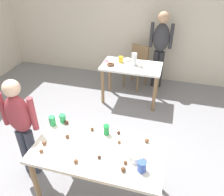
% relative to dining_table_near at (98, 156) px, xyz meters
% --- Properties ---
extents(ground_plane, '(6.40, 6.40, 0.00)m').
position_rel_dining_table_near_xyz_m(ground_plane, '(-0.10, 0.05, -0.65)').
color(ground_plane, gray).
extents(wall_back, '(6.40, 0.10, 2.60)m').
position_rel_dining_table_near_xyz_m(wall_back, '(-0.10, 3.25, 0.65)').
color(wall_back, beige).
rests_on(wall_back, ground_plane).
extents(dining_table_near, '(1.39, 0.73, 0.75)m').
position_rel_dining_table_near_xyz_m(dining_table_near, '(0.00, 0.00, 0.00)').
color(dining_table_near, silver).
rests_on(dining_table_near, ground_plane).
extents(dining_table_far, '(1.09, 0.61, 0.75)m').
position_rel_dining_table_near_xyz_m(dining_table_far, '(-0.08, 2.15, -0.03)').
color(dining_table_far, white).
rests_on(dining_table_far, ground_plane).
extents(chair_far_table, '(0.51, 0.51, 0.87)m').
position_rel_dining_table_near_xyz_m(chair_far_table, '(-0.08, 2.80, -0.16)').
color(chair_far_table, olive).
rests_on(chair_far_table, ground_plane).
extents(person_girl_near, '(0.45, 0.21, 1.39)m').
position_rel_dining_table_near_xyz_m(person_girl_near, '(-0.97, 0.09, 0.17)').
color(person_girl_near, '#383D4C').
rests_on(person_girl_near, ground_plane).
extents(person_adult_far, '(0.45, 0.22, 1.58)m').
position_rel_dining_table_near_xyz_m(person_adult_far, '(0.35, 2.85, 0.30)').
color(person_adult_far, '#28282D').
rests_on(person_adult_far, ground_plane).
extents(mixing_bowl, '(0.16, 0.16, 0.08)m').
position_rel_dining_table_near_xyz_m(mixing_bowl, '(0.41, -0.02, 0.13)').
color(mixing_bowl, white).
rests_on(mixing_bowl, dining_table_near).
extents(soda_can, '(0.07, 0.07, 0.12)m').
position_rel_dining_table_near_xyz_m(soda_can, '(0.02, 0.25, 0.16)').
color(soda_can, '#198438').
rests_on(soda_can, dining_table_near).
extents(fork_near, '(0.17, 0.02, 0.01)m').
position_rel_dining_table_near_xyz_m(fork_near, '(-0.55, 0.09, 0.10)').
color(fork_near, silver).
rests_on(fork_near, dining_table_near).
extents(cup_near_0, '(0.09, 0.09, 0.11)m').
position_rel_dining_table_near_xyz_m(cup_near_0, '(0.49, -0.14, 0.15)').
color(cup_near_0, '#3351B2').
rests_on(cup_near_0, dining_table_near).
extents(cup_near_1, '(0.08, 0.08, 0.12)m').
position_rel_dining_table_near_xyz_m(cup_near_1, '(-0.65, 0.24, 0.16)').
color(cup_near_1, green).
rests_on(cup_near_1, dining_table_near).
extents(cup_near_2, '(0.07, 0.07, 0.11)m').
position_rel_dining_table_near_xyz_m(cup_near_2, '(-0.56, 0.32, 0.15)').
color(cup_near_2, green).
rests_on(cup_near_2, dining_table_near).
extents(cake_ball_0, '(0.04, 0.04, 0.04)m').
position_rel_dining_table_near_xyz_m(cake_ball_0, '(-0.55, -0.20, 0.12)').
color(cake_ball_0, brown).
rests_on(cake_ball_0, dining_table_near).
extents(cake_ball_1, '(0.04, 0.04, 0.04)m').
position_rel_dining_table_near_xyz_m(cake_ball_1, '(0.05, -0.11, 0.11)').
color(cake_ball_1, '#3D2319').
rests_on(cake_ball_1, dining_table_near).
extents(cake_ball_2, '(0.05, 0.05, 0.05)m').
position_rel_dining_table_near_xyz_m(cake_ball_2, '(-0.15, -0.23, 0.12)').
color(cake_ball_2, brown).
rests_on(cake_ball_2, dining_table_near).
extents(cake_ball_3, '(0.04, 0.04, 0.04)m').
position_rel_dining_table_near_xyz_m(cake_ball_3, '(0.32, -0.11, 0.12)').
color(cake_ball_3, brown).
rests_on(cake_ball_3, dining_table_near).
extents(cake_ball_4, '(0.05, 0.05, 0.05)m').
position_rel_dining_table_near_xyz_m(cake_ball_4, '(-0.38, 0.07, 0.12)').
color(cake_ball_4, brown).
rests_on(cake_ball_4, dining_table_near).
extents(cake_ball_5, '(0.05, 0.05, 0.05)m').
position_rel_dining_table_near_xyz_m(cake_ball_5, '(0.48, 0.25, 0.12)').
color(cake_ball_5, brown).
rests_on(cake_ball_5, dining_table_near).
extents(cake_ball_6, '(0.04, 0.04, 0.04)m').
position_rel_dining_table_near_xyz_m(cake_ball_6, '(0.15, 0.29, 0.12)').
color(cake_ball_6, '#3D2319').
rests_on(cake_ball_6, dining_table_near).
extents(cake_ball_7, '(0.05, 0.05, 0.05)m').
position_rel_dining_table_near_xyz_m(cake_ball_7, '(-0.49, 0.29, 0.12)').
color(cake_ball_7, '#3D2319').
rests_on(cake_ball_7, dining_table_near).
extents(cake_ball_8, '(0.04, 0.04, 0.04)m').
position_rel_dining_table_near_xyz_m(cake_ball_8, '(-0.16, 0.27, 0.12)').
color(cake_ball_8, brown).
rests_on(cake_ball_8, dining_table_near).
extents(cake_ball_9, '(0.05, 0.05, 0.05)m').
position_rel_dining_table_near_xyz_m(cake_ball_9, '(0.32, -0.20, 0.12)').
color(cake_ball_9, brown).
rests_on(cake_ball_9, dining_table_near).
extents(cake_ball_10, '(0.05, 0.05, 0.05)m').
position_rel_dining_table_near_xyz_m(cake_ball_10, '(-0.58, -0.09, 0.12)').
color(cake_ball_10, brown).
rests_on(cake_ball_10, dining_table_near).
extents(cake_ball_11, '(0.04, 0.04, 0.04)m').
position_rel_dining_table_near_xyz_m(cake_ball_11, '(0.19, 0.15, 0.11)').
color(cake_ball_11, brown).
rests_on(cake_ball_11, dining_table_near).
extents(pitcher_far, '(0.10, 0.10, 0.22)m').
position_rel_dining_table_near_xyz_m(pitcher_far, '(-0.05, 2.20, 0.21)').
color(pitcher_far, white).
rests_on(pitcher_far, dining_table_far).
extents(cup_far_0, '(0.09, 0.09, 0.11)m').
position_rel_dining_table_near_xyz_m(cup_far_0, '(-0.30, 2.24, 0.15)').
color(cup_far_0, yellow).
rests_on(cup_far_0, dining_table_far).
extents(cup_far_1, '(0.08, 0.08, 0.12)m').
position_rel_dining_table_near_xyz_m(cup_far_1, '(0.07, 2.13, 0.15)').
color(cup_far_1, white).
rests_on(cup_far_1, dining_table_far).
extents(donut_far_0, '(0.14, 0.14, 0.04)m').
position_rel_dining_table_near_xyz_m(donut_far_0, '(-0.44, 2.04, 0.12)').
color(donut_far_0, brown).
rests_on(donut_far_0, dining_table_far).
extents(donut_far_1, '(0.13, 0.13, 0.04)m').
position_rel_dining_table_near_xyz_m(donut_far_1, '(-0.20, 2.35, 0.12)').
color(donut_far_1, white).
rests_on(donut_far_1, dining_table_far).
extents(donut_far_2, '(0.10, 0.10, 0.03)m').
position_rel_dining_table_near_xyz_m(donut_far_2, '(-0.57, 2.19, 0.11)').
color(donut_far_2, pink).
rests_on(donut_far_2, dining_table_far).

